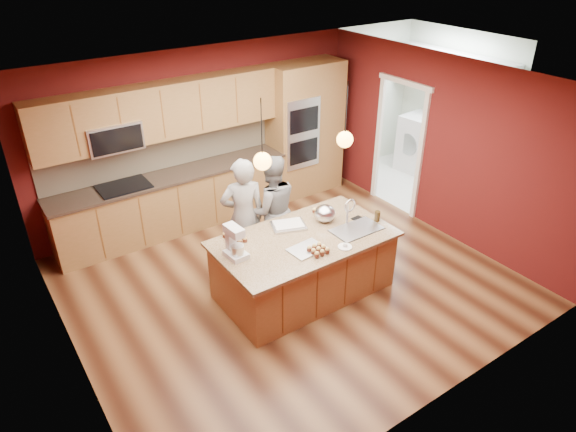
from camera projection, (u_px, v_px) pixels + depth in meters
floor at (289, 281)px, 6.99m from camera, size 5.50×5.50×0.00m
ceiling at (289, 84)px, 5.67m from camera, size 5.50×5.50×0.00m
wall_back at (200, 134)px, 8.13m from camera, size 5.50×0.00×5.50m
wall_front at (449, 298)px, 4.54m from camera, size 5.50×0.00×5.50m
wall_left at (56, 265)px, 4.98m from camera, size 0.00×5.00×5.00m
wall_right at (440, 146)px, 7.69m from camera, size 0.00×5.00×5.00m
cabinet_run at (168, 171)px, 7.79m from camera, size 3.74×0.64×2.30m
oven_column at (305, 129)px, 8.92m from camera, size 1.30×0.62×2.30m
doorway_trim at (398, 149)px, 8.40m from camera, size 0.08×1.11×2.20m
laundry_room at (453, 74)px, 9.05m from camera, size 2.60×2.70×2.70m
pendant_left at (262, 161)px, 5.55m from camera, size 0.20×0.20×0.80m
pendant_right at (345, 139)px, 6.13m from camera, size 0.20×0.20×0.80m
island at (305, 264)px, 6.62m from camera, size 2.24×1.26×1.21m
person_left at (243, 216)px, 6.87m from camera, size 0.70×0.57×1.67m
person_right at (271, 210)px, 7.10m from camera, size 0.91×0.79×1.60m
stand_mixer at (235, 244)px, 5.97m from camera, size 0.23×0.31×0.40m
sheet_cake at (288, 225)px, 6.64m from camera, size 0.51×0.44×0.05m
cooling_rack at (307, 249)px, 6.16m from camera, size 0.45×0.34×0.02m
mixing_bowl at (325, 213)px, 6.73m from camera, size 0.28×0.28×0.23m
plate at (345, 247)px, 6.21m from camera, size 0.17×0.17×0.01m
tumbler at (377, 216)px, 6.74m from camera, size 0.07×0.07×0.14m
phone at (356, 218)px, 6.83m from camera, size 0.15×0.08×0.01m
cupcakes_left at (235, 237)px, 6.36m from camera, size 0.23×0.31×0.07m
cupcakes_rack at (318, 249)px, 6.09m from camera, size 0.23×0.23×0.07m
cupcakes_right at (318, 210)px, 6.96m from camera, size 0.15×0.15×0.07m
washer at (452, 158)px, 9.39m from camera, size 0.67×0.69×1.06m
dryer at (420, 143)px, 9.99m from camera, size 0.75×0.77×1.09m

